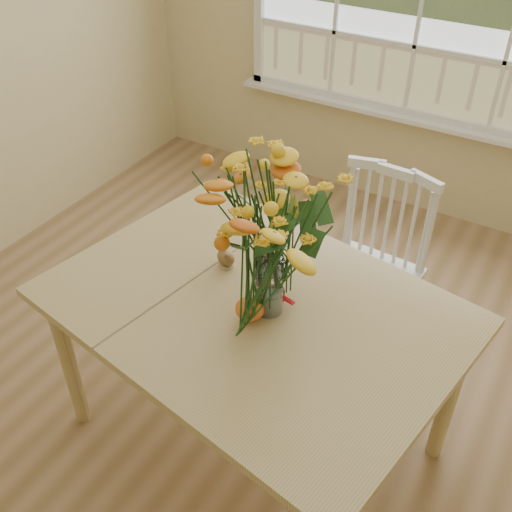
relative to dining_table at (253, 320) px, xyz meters
The scene contains 8 objects.
floor 0.77m from the dining_table, 164.81° to the left, with size 4.00×4.50×0.01m, color olive.
wall_back 2.38m from the dining_table, 94.39° to the left, with size 4.00×0.02×2.70m, color beige.
dining_table is the anchor object (origin of this frame).
windsor_chair 0.90m from the dining_table, 77.02° to the left, with size 0.49×0.47×1.01m.
flower_vase 0.46m from the dining_table, ahead, with size 0.50×0.50×0.59m.
pumpkin 0.16m from the dining_table, 67.80° to the right, with size 0.11×0.11×0.09m, color #E15B1A.
turkey_figurine 0.29m from the dining_table, 147.21° to the left, with size 0.10×0.08×0.11m.
dark_gourd 0.15m from the dining_table, 40.83° to the left, with size 0.13×0.09×0.08m.
Camera 1 is at (1.07, -1.52, 2.42)m, focal length 42.00 mm.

